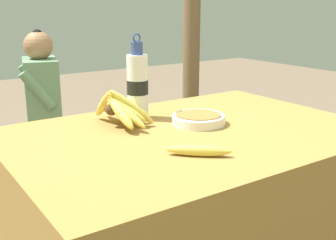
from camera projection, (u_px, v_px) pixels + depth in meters
name	position (u px, v px, depth m)	size (l,w,h in m)	color
market_counter	(190.00, 222.00, 1.65)	(1.32, 0.92, 0.75)	olive
banana_bunch_ripe	(121.00, 107.00, 1.60)	(0.20, 0.33, 0.15)	#4C381E
serving_bowl	(199.00, 118.00, 1.63)	(0.21, 0.21, 0.04)	white
water_bottle	(137.00, 85.00, 1.68)	(0.09, 0.09, 0.34)	white
loose_banana_front	(198.00, 151.00, 1.28)	(0.17, 0.16, 0.04)	#E0C64C
wooden_bench	(71.00, 136.00, 2.84)	(1.84, 0.32, 0.40)	brown
seated_vendor	(35.00, 103.00, 2.63)	(0.46, 0.43, 1.06)	#564C60
banana_bunch_green	(140.00, 108.00, 3.10)	(0.17, 0.29, 0.14)	#4C381E
support_post_far	(192.00, 4.00, 3.61)	(0.15, 0.15, 2.41)	brown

